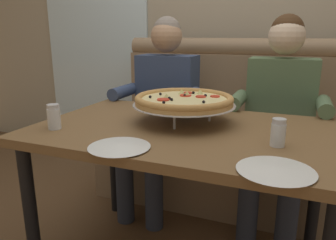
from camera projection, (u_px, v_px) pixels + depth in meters
back_wall_with_window at (244, 3)px, 2.61m from camera, size 6.00×0.12×2.80m
window_panel at (94, 8)px, 3.05m from camera, size 1.10×0.02×2.80m
booth_bench at (223, 141)px, 2.36m from camera, size 1.68×0.78×1.13m
dining_table at (184, 145)px, 1.49m from camera, size 1.35×0.86×0.75m
diner_left at (162, 102)px, 2.18m from camera, size 0.54×0.64×1.27m
diner_right at (279, 112)px, 1.91m from camera, size 0.54×0.64×1.27m
pizza at (184, 100)px, 1.52m from camera, size 0.49×0.49×0.14m
shaker_pepper_flakes at (54, 119)px, 1.43m from camera, size 0.06×0.06×0.11m
shaker_oregano at (278, 134)px, 1.21m from camera, size 0.06×0.06×0.11m
plate_near_left at (119, 145)px, 1.20m from camera, size 0.23×0.23×0.02m
plate_near_right at (276, 169)px, 0.99m from camera, size 0.24×0.24×0.02m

